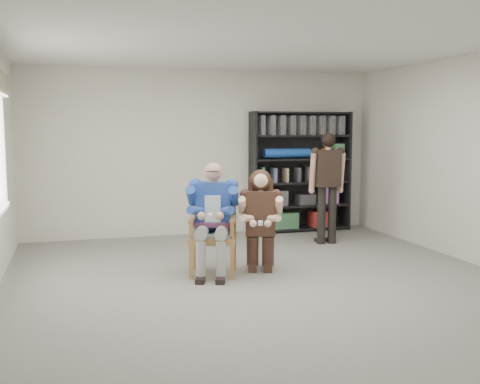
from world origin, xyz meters
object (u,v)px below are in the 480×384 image
object	(u,v)px
seated_man	(213,218)
standing_man	(327,189)
bookshelf	(300,172)
armchair	(213,231)
kneeling_woman	(260,223)

from	to	relation	value
seated_man	standing_man	world-z (taller)	standing_man
bookshelf	armchair	bearing A→B (deg)	-131.57
armchair	kneeling_woman	xyz separation A→B (m)	(0.58, -0.12, 0.10)
bookshelf	seated_man	bearing A→B (deg)	-131.57
seated_man	kneeling_woman	size ratio (longest dim) A/B	1.09
kneeling_woman	bookshelf	world-z (taller)	bookshelf
kneeling_woman	bookshelf	xyz separation A→B (m)	(1.60, 2.58, 0.40)
armchair	kneeling_woman	bearing A→B (deg)	6.89
kneeling_woman	standing_man	xyz separation A→B (m)	(1.58, 1.43, 0.22)
seated_man	bookshelf	distance (m)	3.31
seated_man	kneeling_woman	bearing A→B (deg)	6.89
armchair	standing_man	bearing A→B (deg)	49.73
seated_man	bookshelf	xyz separation A→B (m)	(2.18, 2.46, 0.35)
bookshelf	standing_man	world-z (taller)	bookshelf
kneeling_woman	bookshelf	distance (m)	3.07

